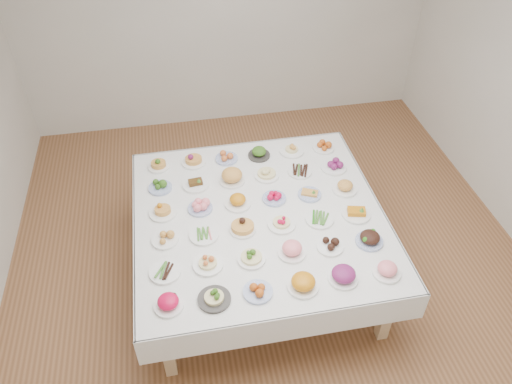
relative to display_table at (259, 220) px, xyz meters
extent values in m
plane|color=#8F5F3B|center=(0.13, 0.24, -0.68)|extent=(5.00, 5.00, 0.00)
cube|color=silver|center=(0.13, 2.74, 0.72)|extent=(5.00, 0.02, 2.80)
cube|color=white|center=(0.00, 0.00, 0.04)|extent=(2.13, 2.13, 0.06)
cube|color=white|center=(0.00, 1.07, -0.07)|extent=(2.15, 0.01, 0.28)
cube|color=white|center=(0.00, -1.07, -0.07)|extent=(2.15, 0.02, 0.28)
cube|color=white|center=(1.07, 0.00, -0.07)|extent=(0.01, 2.15, 0.28)
cube|color=white|center=(-1.07, 0.00, -0.07)|extent=(0.02, 2.15, 0.28)
cube|color=#CEB484|center=(-0.89, -0.89, -0.34)|extent=(0.09, 0.09, 0.69)
cube|color=#CEB484|center=(0.89, -0.89, -0.34)|extent=(0.09, 0.09, 0.69)
cube|color=#CEB484|center=(-0.89, 0.89, -0.34)|extent=(0.09, 0.09, 0.69)
cube|color=#CEB484|center=(0.89, 0.89, -0.34)|extent=(0.09, 0.09, 0.69)
cylinder|color=white|center=(-0.82, -0.81, 0.08)|extent=(0.21, 0.21, 0.02)
cylinder|color=#2F2D2A|center=(-0.49, -0.82, 0.08)|extent=(0.24, 0.24, 0.02)
cylinder|color=#4C66B2|center=(-0.17, -0.82, 0.08)|extent=(0.22, 0.22, 0.02)
cylinder|color=white|center=(0.17, -0.83, 0.08)|extent=(0.23, 0.23, 0.02)
cylinder|color=white|center=(0.49, -0.81, 0.08)|extent=(0.23, 0.23, 0.02)
cylinder|color=white|center=(0.83, -0.82, 0.08)|extent=(0.21, 0.21, 0.02)
cylinder|color=white|center=(-0.83, -0.50, 0.08)|extent=(0.24, 0.24, 0.02)
cylinder|color=white|center=(-0.50, -0.49, 0.08)|extent=(0.23, 0.23, 0.02)
cylinder|color=white|center=(-0.16, -0.49, 0.08)|extent=(0.22, 0.22, 0.02)
cylinder|color=white|center=(0.17, -0.49, 0.08)|extent=(0.22, 0.22, 0.02)
cylinder|color=white|center=(0.48, -0.49, 0.08)|extent=(0.21, 0.21, 0.02)
cylinder|color=#4C66B2|center=(0.82, -0.49, 0.08)|extent=(0.22, 0.22, 0.02)
cylinder|color=white|center=(-0.81, -0.16, 0.08)|extent=(0.22, 0.22, 0.02)
cylinder|color=white|center=(-0.50, -0.17, 0.08)|extent=(0.24, 0.24, 0.02)
cylinder|color=white|center=(-0.17, -0.16, 0.08)|extent=(0.22, 0.22, 0.02)
cylinder|color=white|center=(0.16, -0.16, 0.08)|extent=(0.23, 0.23, 0.02)
cylinder|color=white|center=(0.49, -0.17, 0.08)|extent=(0.24, 0.24, 0.02)
cylinder|color=white|center=(0.82, -0.16, 0.08)|extent=(0.24, 0.24, 0.02)
cylinder|color=white|center=(-0.81, 0.16, 0.08)|extent=(0.24, 0.24, 0.02)
cylinder|color=#4C66B2|center=(-0.49, 0.16, 0.08)|extent=(0.21, 0.21, 0.02)
cylinder|color=white|center=(-0.16, 0.16, 0.08)|extent=(0.23, 0.23, 0.02)
cylinder|color=#4C66B2|center=(0.17, 0.17, 0.08)|extent=(0.21, 0.21, 0.02)
cylinder|color=#4C66B2|center=(0.49, 0.16, 0.08)|extent=(0.21, 0.21, 0.02)
cylinder|color=white|center=(0.82, 0.17, 0.08)|extent=(0.22, 0.22, 0.02)
cylinder|color=#4C66B2|center=(-0.82, 0.50, 0.08)|extent=(0.21, 0.21, 0.02)
cylinder|color=white|center=(-0.50, 0.49, 0.08)|extent=(0.24, 0.24, 0.02)
cylinder|color=white|center=(-0.16, 0.48, 0.08)|extent=(0.23, 0.23, 0.02)
cylinder|color=white|center=(0.17, 0.50, 0.08)|extent=(0.23, 0.23, 0.02)
cylinder|color=white|center=(0.49, 0.49, 0.08)|extent=(0.22, 0.22, 0.02)
cylinder|color=white|center=(0.82, 0.50, 0.08)|extent=(0.24, 0.24, 0.02)
cylinder|color=white|center=(-0.82, 0.82, 0.08)|extent=(0.20, 0.20, 0.02)
cylinder|color=white|center=(-0.49, 0.82, 0.08)|extent=(0.23, 0.23, 0.02)
cylinder|color=#4C66B2|center=(-0.17, 0.82, 0.08)|extent=(0.21, 0.21, 0.02)
cylinder|color=#2F2D2A|center=(0.16, 0.82, 0.08)|extent=(0.21, 0.21, 0.02)
cylinder|color=white|center=(0.49, 0.83, 0.08)|extent=(0.24, 0.24, 0.02)
cylinder|color=white|center=(0.82, 0.82, 0.08)|extent=(0.21, 0.21, 0.02)
camera|label=1|loc=(-0.60, -3.04, 3.05)|focal=35.00mm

